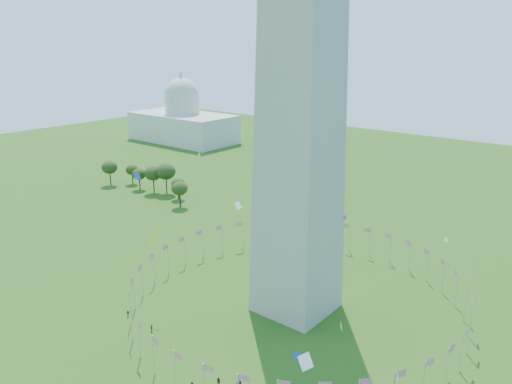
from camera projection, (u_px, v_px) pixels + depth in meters
flag_ring at (296, 291)px, 123.44m from camera, size 80.24×80.24×9.00m
capitol_building at (182, 106)px, 323.01m from camera, size 70.00×35.00×46.00m
kites_aloft at (282, 302)px, 89.05m from camera, size 118.88×80.57×33.95m
tree_line_west at (151, 180)px, 216.91m from camera, size 55.23×16.29×13.20m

